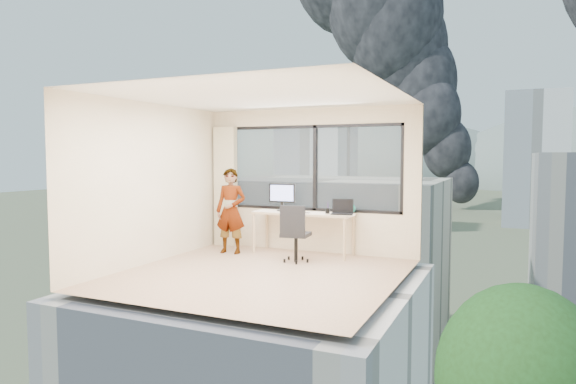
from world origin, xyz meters
The scene contains 24 objects.
floor centered at (0.00, 0.00, 0.00)m, with size 4.00×4.00×0.01m, color tan.
ceiling centered at (0.00, 0.00, 2.60)m, with size 4.00×4.00×0.01m, color white.
wall_front centered at (0.00, -2.00, 1.30)m, with size 4.00×0.01×2.60m, color beige.
wall_left centered at (-2.00, 0.00, 1.30)m, with size 0.01×4.00×2.60m, color beige.
wall_right centered at (2.00, 0.00, 1.30)m, with size 0.01×4.00×2.60m, color beige.
window_wall centered at (0.05, 2.00, 1.52)m, with size 3.30×0.16×1.55m, color black, non-canonical shape.
curtain centered at (-1.72, 1.88, 1.15)m, with size 0.45×0.14×2.30m, color beige.
desk centered at (0.00, 1.66, 0.38)m, with size 1.80×0.60×0.75m, color tan.
chair centered at (0.15, 0.99, 0.48)m, with size 0.49×0.49×0.97m, color black, non-canonical shape.
person centered at (-1.22, 1.22, 0.76)m, with size 0.56×0.36×1.52m, color #2D2D33.
monitor centered at (-0.44, 1.72, 1.00)m, with size 0.50×0.11×0.50m, color black, non-canonical shape.
game_console centered at (-0.25, 1.87, 0.79)m, with size 0.30×0.25×0.07m, color white.
laptop centered at (0.74, 1.61, 0.87)m, with size 0.36×0.38×0.23m, color black, non-canonical shape.
cellphone centered at (0.12, 1.55, 0.76)m, with size 0.10×0.04×0.01m, color black.
pen_cup centered at (0.46, 1.65, 0.80)m, with size 0.08×0.08×0.10m, color black.
handbag centered at (0.80, 1.82, 0.84)m, with size 0.23×0.12×0.18m, color #0D4E48.
exterior_ground centered at (0.00, 120.00, -14.00)m, with size 400.00×400.00×0.04m, color #515B3D.
near_bldg_a centered at (-9.00, 30.00, -7.00)m, with size 16.00×12.00×14.00m, color beige.
far_tower_a centered at (-35.00, 95.00, 0.00)m, with size 14.00×14.00×28.00m, color silver.
far_tower_b centered at (8.00, 120.00, 1.00)m, with size 13.00×13.00×30.00m, color silver.
far_tower_d centered at (-60.00, 150.00, -3.00)m, with size 16.00×14.00×22.00m, color silver.
hill_a centered at (-120.00, 320.00, -14.00)m, with size 288.00×216.00×90.00m, color slate.
tree_a centered at (-16.00, 22.00, -10.00)m, with size 7.00×7.00×8.00m, color #244717, non-canonical shape.
smoke_plume_a centered at (-10.00, 150.00, 39.00)m, with size 40.00×24.00×90.00m, color black, non-canonical shape.
Camera 1 is at (3.37, -6.57, 1.74)m, focal length 31.50 mm.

